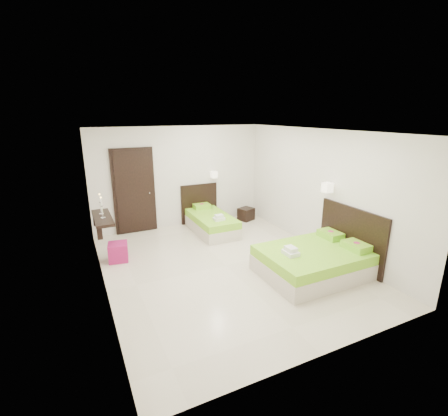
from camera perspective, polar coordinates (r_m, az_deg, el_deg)
name	(u,v)px	position (r m, az deg, el deg)	size (l,w,h in m)	color
floor	(226,266)	(6.53, 0.35, -10.09)	(5.50, 5.50, 0.00)	beige
bed_single	(210,221)	(8.29, -2.44, -2.28)	(1.03, 1.71, 1.41)	beige
bed_double	(316,259)	(6.37, 15.86, -8.66)	(1.89, 1.61, 1.56)	beige
nightstand	(246,214)	(9.15, 3.89, -1.06)	(0.39, 0.34, 0.34)	black
ottoman	(118,252)	(7.01, -18.11, -7.36)	(0.38, 0.38, 0.38)	#8E134E
door	(134,192)	(8.28, -15.50, 2.80)	(1.02, 0.15, 2.14)	black
console_shelf	(102,218)	(7.18, -20.65, -1.66)	(0.35, 1.20, 0.78)	black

